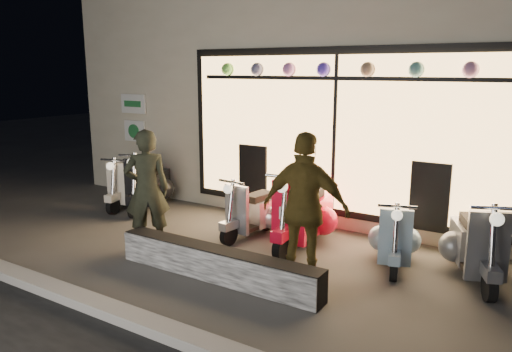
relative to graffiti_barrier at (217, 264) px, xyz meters
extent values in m
plane|color=#383533|center=(-0.41, 0.65, -0.20)|extent=(40.00, 40.00, 0.00)
cube|color=slate|center=(-0.41, -1.35, -0.14)|extent=(40.00, 0.25, 0.12)
cube|color=beige|center=(-0.41, 5.65, 1.80)|extent=(10.00, 6.00, 4.00)
cube|color=black|center=(0.39, 2.63, 1.35)|extent=(5.45, 0.06, 2.65)
cube|color=#FFBF6B|center=(0.39, 2.59, 1.35)|extent=(5.20, 0.04, 2.40)
cube|color=black|center=(0.39, 2.55, 2.20)|extent=(4.90, 0.06, 0.06)
cube|color=white|center=(-4.01, 2.61, 1.65)|extent=(0.65, 0.04, 0.38)
cube|color=white|center=(-4.01, 2.61, 1.10)|extent=(0.55, 0.04, 0.42)
cube|color=black|center=(0.00, 0.00, 0.00)|extent=(2.85, 0.28, 0.40)
cylinder|color=black|center=(-0.58, 1.07, -0.05)|extent=(0.12, 0.31, 0.30)
cylinder|color=black|center=(-0.49, 1.96, -0.05)|extent=(0.14, 0.31, 0.30)
cube|color=#B5B4B9|center=(-0.56, 1.26, 0.30)|extent=(0.42, 0.11, 0.73)
cube|color=#B5B4B9|center=(-0.50, 1.87, 0.14)|extent=(0.44, 0.66, 0.41)
cube|color=black|center=(-0.51, 1.78, 0.39)|extent=(0.30, 0.53, 0.11)
sphere|color=#FFF2CC|center=(-0.58, 1.06, 0.65)|extent=(0.15, 0.15, 0.13)
cylinder|color=black|center=(0.37, 0.96, -0.02)|extent=(0.13, 0.38, 0.37)
cylinder|color=black|center=(0.29, 2.05, -0.02)|extent=(0.15, 0.38, 0.37)
cube|color=red|center=(0.35, 1.19, 0.41)|extent=(0.50, 0.11, 0.89)
cube|color=red|center=(0.30, 1.94, 0.21)|extent=(0.51, 0.79, 0.50)
cube|color=black|center=(0.31, 1.83, 0.52)|extent=(0.34, 0.63, 0.13)
sphere|color=#FFF2CC|center=(0.37, 0.95, 0.83)|extent=(0.17, 0.17, 0.16)
cylinder|color=black|center=(-2.76, 1.30, -0.02)|extent=(0.23, 0.36, 0.35)
cylinder|color=black|center=(-3.16, 2.25, -0.02)|extent=(0.25, 0.37, 0.35)
cube|color=black|center=(-2.84, 1.50, 0.38)|extent=(0.47, 0.25, 0.85)
cube|color=black|center=(-3.12, 2.15, 0.19)|extent=(0.68, 0.84, 0.48)
cube|color=black|center=(-3.08, 2.06, 0.48)|extent=(0.49, 0.65, 0.12)
sphere|color=#FFF2CC|center=(-2.76, 1.29, 0.78)|extent=(0.20, 0.20, 0.16)
cylinder|color=black|center=(-3.23, 1.25, -0.04)|extent=(0.17, 0.33, 0.31)
cylinder|color=black|center=(-3.46, 2.15, -0.04)|extent=(0.18, 0.33, 0.31)
cube|color=beige|center=(-3.28, 1.44, 0.32)|extent=(0.43, 0.16, 0.76)
cube|color=beige|center=(-3.43, 2.06, 0.15)|extent=(0.53, 0.72, 0.43)
cube|color=black|center=(-3.41, 1.97, 0.41)|extent=(0.38, 0.57, 0.11)
sphere|color=#FFF2CC|center=(-3.23, 1.24, 0.68)|extent=(0.17, 0.17, 0.14)
cylinder|color=black|center=(1.85, 1.12, -0.05)|extent=(0.17, 0.31, 0.30)
cylinder|color=black|center=(1.59, 1.96, -0.05)|extent=(0.19, 0.32, 0.30)
cube|color=#7B99AF|center=(1.80, 1.30, 0.29)|extent=(0.41, 0.18, 0.72)
cube|color=#7B99AF|center=(1.62, 1.88, 0.14)|extent=(0.54, 0.70, 0.41)
cube|color=black|center=(1.64, 1.79, 0.38)|extent=(0.38, 0.54, 0.11)
sphere|color=#FFF2CC|center=(1.85, 1.11, 0.64)|extent=(0.17, 0.17, 0.13)
cylinder|color=black|center=(2.92, 1.15, -0.03)|extent=(0.22, 0.35, 0.34)
cylinder|color=black|center=(2.53, 2.08, -0.03)|extent=(0.24, 0.36, 0.34)
cube|color=#525559|center=(2.84, 1.35, 0.36)|extent=(0.46, 0.24, 0.83)
cube|color=#525559|center=(2.57, 1.99, 0.18)|extent=(0.66, 0.81, 0.46)
cube|color=black|center=(2.61, 1.90, 0.46)|extent=(0.48, 0.63, 0.12)
sphere|color=#FFF2CC|center=(2.92, 1.14, 0.76)|extent=(0.20, 0.20, 0.15)
imported|color=black|center=(-1.51, 0.38, 0.66)|extent=(0.74, 0.74, 1.72)
imported|color=brown|center=(0.92, 0.54, 0.72)|extent=(1.12, 0.58, 1.83)
camera|label=1|loc=(3.49, -4.59, 2.35)|focal=35.00mm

